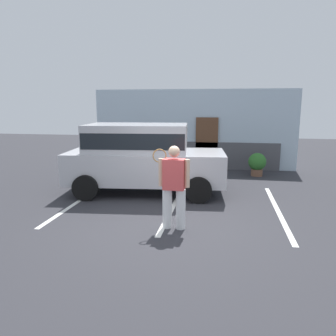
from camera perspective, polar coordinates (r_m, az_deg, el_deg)
ground_plane at (r=7.29m, az=-0.88°, el=-9.96°), size 40.00×40.00×0.00m
parking_stripe_0 at (r=9.43m, az=-15.04°, el=-5.40°), size 0.12×4.40×0.01m
parking_stripe_1 at (r=8.68m, az=1.07°, el=-6.44°), size 0.12×4.40×0.01m
parking_stripe_2 at (r=8.71m, az=18.62°, el=-7.00°), size 0.12×4.40×0.01m
house_frontage at (r=13.62m, az=4.49°, el=6.39°), size 8.29×0.40×3.22m
parked_suv at (r=9.69m, az=-4.50°, el=2.31°), size 4.76×2.51×2.05m
tennis_player_man at (r=6.85m, az=1.02°, el=-3.17°), size 0.79×0.29×1.78m
potted_plant_by_porch at (r=12.49m, az=15.33°, el=0.81°), size 0.65×0.65×0.86m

